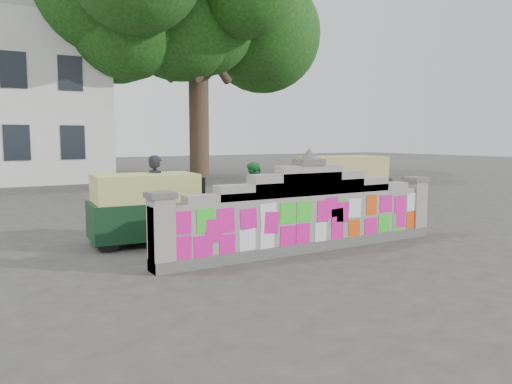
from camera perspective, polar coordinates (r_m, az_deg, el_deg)
ground at (r=9.93m, az=5.96°, el=-6.67°), size 100.00×100.00×0.00m
parapet_wall at (r=9.78m, az=6.03°, el=-2.39°), size 6.48×0.44×2.01m
shade_tree at (r=29.10m, az=-6.68°, el=19.54°), size 12.00×10.00×12.00m
cyclist_bike at (r=11.04m, az=-11.24°, el=-2.97°), size 1.87×0.94×0.94m
cyclist_rider at (r=10.99m, az=-11.27°, el=-1.30°), size 0.48×0.64×1.59m
pedestrian at (r=12.20m, az=-0.15°, el=-0.38°), size 0.87×0.96×1.61m
rickshaw_left at (r=10.70m, az=-12.15°, el=-1.72°), size 2.69×1.42×1.46m
rickshaw_right at (r=14.88m, az=9.56°, el=0.95°), size 3.07×1.61×1.67m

